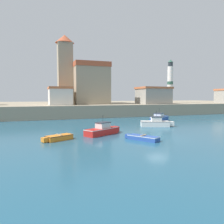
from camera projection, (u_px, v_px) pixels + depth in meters
name	position (u px, v px, depth m)	size (l,w,h in m)	color
ground_plane	(157.00, 137.00, 25.68)	(200.00, 200.00, 0.00)	#235670
quay_seawall	(82.00, 107.00, 66.31)	(120.00, 40.00, 2.79)	gray
motorboat_blue_0	(159.00, 118.00, 41.00)	(5.62, 4.87, 2.56)	#284C9E
motorboat_white_1	(156.00, 123.00, 34.70)	(5.32, 3.14, 2.49)	white
dinghy_blue_2	(142.00, 138.00, 23.97)	(2.91, 3.87, 0.58)	#284C9E
motorboat_red_3	(103.00, 130.00, 27.45)	(5.32, 3.84, 2.46)	red
dinghy_orange_4	(58.00, 137.00, 23.83)	(3.52, 2.38, 0.64)	orange
church	(84.00, 82.00, 58.95)	(12.87, 16.03, 17.31)	gray
lighthouse	(170.00, 82.00, 63.85)	(1.66, 1.66, 12.63)	silver
harbor_shed_mid_row	(60.00, 96.00, 50.12)	(5.28, 6.01, 4.14)	silver
harbor_shed_far_end	(153.00, 95.00, 57.49)	(8.14, 6.56, 4.42)	gray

